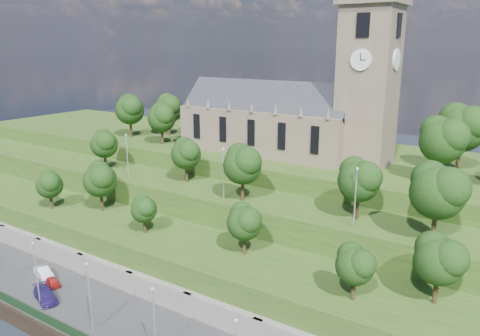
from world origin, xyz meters
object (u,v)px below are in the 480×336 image
Objects in this scene: car_left at (52,282)px; car_right at (45,295)px; church at (292,113)px; car_middle at (44,272)px.

car_right is at bearing -122.96° from car_left.
church reaches higher than car_left.
church reaches higher than car_right.
car_middle is (-3.11, 0.78, 0.19)m from car_left.
car_right is (-13.50, -42.23, -19.77)m from church.
car_middle is (-19.22, -38.56, -19.77)m from church.
church reaches higher than car_middle.
church is at bearing -7.38° from car_left.
car_middle is at bearing 76.92° from car_right.
car_left is at bearing -87.38° from car_middle.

